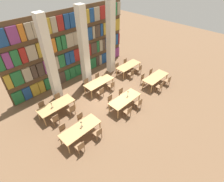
# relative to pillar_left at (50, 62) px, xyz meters

# --- Properties ---
(ground_plane) EXTENTS (40.00, 40.00, 0.00)m
(ground_plane) POSITION_rel_pillar_left_xyz_m (2.74, -2.72, -3.00)
(ground_plane) COLOR brown
(bookshelf_bank) EXTENTS (10.89, 0.35, 5.50)m
(bookshelf_bank) POSITION_rel_pillar_left_xyz_m (2.76, 1.52, -0.36)
(bookshelf_bank) COLOR brown
(bookshelf_bank) RESTS_ON ground_plane
(pillar_left) EXTENTS (0.54, 0.54, 6.00)m
(pillar_left) POSITION_rel_pillar_left_xyz_m (0.00, 0.00, 0.00)
(pillar_left) COLOR silver
(pillar_left) RESTS_ON ground_plane
(pillar_center) EXTENTS (0.54, 0.54, 6.00)m
(pillar_center) POSITION_rel_pillar_left_xyz_m (2.74, 0.00, 0.00)
(pillar_center) COLOR silver
(pillar_center) RESTS_ON ground_plane
(pillar_right) EXTENTS (0.54, 0.54, 6.00)m
(pillar_right) POSITION_rel_pillar_left_xyz_m (5.49, 0.00, 0.00)
(pillar_right) COLOR silver
(pillar_right) RESTS_ON ground_plane
(reading_table_0) EXTENTS (2.37, 0.95, 0.77)m
(reading_table_0) POSITION_rel_pillar_left_xyz_m (-0.98, -4.04, -2.31)
(reading_table_0) COLOR tan
(reading_table_0) RESTS_ON ground_plane
(chair_0) EXTENTS (0.42, 0.40, 0.87)m
(chair_0) POSITION_rel_pillar_left_xyz_m (-1.61, -4.80, -2.53)
(chair_0) COLOR olive
(chair_0) RESTS_ON ground_plane
(chair_1) EXTENTS (0.42, 0.40, 0.87)m
(chair_1) POSITION_rel_pillar_left_xyz_m (-1.61, -3.28, -2.53)
(chair_1) COLOR olive
(chair_1) RESTS_ON ground_plane
(chair_2) EXTENTS (0.42, 0.40, 0.87)m
(chair_2) POSITION_rel_pillar_left_xyz_m (-0.36, -4.80, -2.53)
(chair_2) COLOR olive
(chair_2) RESTS_ON ground_plane
(chair_3) EXTENTS (0.42, 0.40, 0.87)m
(chair_3) POSITION_rel_pillar_left_xyz_m (-0.36, -3.28, -2.53)
(chair_3) COLOR olive
(chair_3) RESTS_ON ground_plane
(desk_lamp_0) EXTENTS (0.14, 0.14, 0.43)m
(desk_lamp_0) POSITION_rel_pillar_left_xyz_m (-0.85, -4.01, -1.94)
(desk_lamp_0) COLOR brown
(desk_lamp_0) RESTS_ON reading_table_0
(reading_table_1) EXTENTS (2.37, 0.95, 0.77)m
(reading_table_1) POSITION_rel_pillar_left_xyz_m (2.69, -4.13, -2.31)
(reading_table_1) COLOR tan
(reading_table_1) RESTS_ON ground_plane
(chair_4) EXTENTS (0.42, 0.40, 0.87)m
(chair_4) POSITION_rel_pillar_left_xyz_m (2.14, -4.89, -2.53)
(chair_4) COLOR olive
(chair_4) RESTS_ON ground_plane
(chair_5) EXTENTS (0.42, 0.40, 0.87)m
(chair_5) POSITION_rel_pillar_left_xyz_m (2.14, -3.37, -2.53)
(chair_5) COLOR olive
(chair_5) RESTS_ON ground_plane
(chair_6) EXTENTS (0.42, 0.40, 0.87)m
(chair_6) POSITION_rel_pillar_left_xyz_m (3.26, -4.89, -2.53)
(chair_6) COLOR olive
(chair_6) RESTS_ON ground_plane
(chair_7) EXTENTS (0.42, 0.40, 0.87)m
(chair_7) POSITION_rel_pillar_left_xyz_m (3.26, -3.37, -2.53)
(chair_7) COLOR olive
(chair_7) RESTS_ON ground_plane
(desk_lamp_1) EXTENTS (0.14, 0.14, 0.46)m
(desk_lamp_1) POSITION_rel_pillar_left_xyz_m (3.00, -4.10, -1.92)
(desk_lamp_1) COLOR brown
(desk_lamp_1) RESTS_ON reading_table_1
(reading_table_2) EXTENTS (2.37, 0.95, 0.77)m
(reading_table_2) POSITION_rel_pillar_left_xyz_m (6.44, -4.12, -2.31)
(reading_table_2) COLOR tan
(reading_table_2) RESTS_ON ground_plane
(chair_8) EXTENTS (0.42, 0.40, 0.87)m
(chair_8) POSITION_rel_pillar_left_xyz_m (5.89, -4.88, -2.53)
(chair_8) COLOR olive
(chair_8) RESTS_ON ground_plane
(chair_9) EXTENTS (0.42, 0.40, 0.87)m
(chair_9) POSITION_rel_pillar_left_xyz_m (5.89, -3.36, -2.53)
(chair_9) COLOR olive
(chair_9) RESTS_ON ground_plane
(chair_10) EXTENTS (0.42, 0.40, 0.87)m
(chair_10) POSITION_rel_pillar_left_xyz_m (7.06, -4.88, -2.53)
(chair_10) COLOR olive
(chair_10) RESTS_ON ground_plane
(chair_11) EXTENTS (0.42, 0.40, 0.87)m
(chair_11) POSITION_rel_pillar_left_xyz_m (7.06, -3.36, -2.53)
(chair_11) COLOR olive
(chair_11) RESTS_ON ground_plane
(reading_table_3) EXTENTS (2.37, 0.95, 0.77)m
(reading_table_3) POSITION_rel_pillar_left_xyz_m (-0.91, -1.39, -2.31)
(reading_table_3) COLOR tan
(reading_table_3) RESTS_ON ground_plane
(chair_12) EXTENTS (0.42, 0.40, 0.87)m
(chair_12) POSITION_rel_pillar_left_xyz_m (-1.50, -2.15, -2.53)
(chair_12) COLOR olive
(chair_12) RESTS_ON ground_plane
(chair_13) EXTENTS (0.42, 0.40, 0.87)m
(chair_13) POSITION_rel_pillar_left_xyz_m (-1.50, -0.63, -2.53)
(chair_13) COLOR olive
(chair_13) RESTS_ON ground_plane
(chair_14) EXTENTS (0.42, 0.40, 0.87)m
(chair_14) POSITION_rel_pillar_left_xyz_m (-0.30, -2.15, -2.53)
(chair_14) COLOR olive
(chair_14) RESTS_ON ground_plane
(chair_15) EXTENTS (0.42, 0.40, 0.87)m
(chair_15) POSITION_rel_pillar_left_xyz_m (-0.30, -0.63, -2.53)
(chair_15) COLOR olive
(chair_15) RESTS_ON ground_plane
(desk_lamp_2) EXTENTS (0.14, 0.14, 0.39)m
(desk_lamp_2) POSITION_rel_pillar_left_xyz_m (-1.20, -1.43, -1.97)
(desk_lamp_2) COLOR brown
(desk_lamp_2) RESTS_ON reading_table_3
(reading_table_4) EXTENTS (2.37, 0.95, 0.77)m
(reading_table_4) POSITION_rel_pillar_left_xyz_m (2.81, -1.40, -2.31)
(reading_table_4) COLOR tan
(reading_table_4) RESTS_ON ground_plane
(chair_16) EXTENTS (0.42, 0.40, 0.87)m
(chair_16) POSITION_rel_pillar_left_xyz_m (2.26, -2.16, -2.53)
(chair_16) COLOR olive
(chair_16) RESTS_ON ground_plane
(chair_17) EXTENTS (0.42, 0.40, 0.87)m
(chair_17) POSITION_rel_pillar_left_xyz_m (2.26, -0.64, -2.53)
(chair_17) COLOR olive
(chair_17) RESTS_ON ground_plane
(chair_18) EXTENTS (0.42, 0.40, 0.87)m
(chair_18) POSITION_rel_pillar_left_xyz_m (3.40, -2.16, -2.53)
(chair_18) COLOR olive
(chair_18) RESTS_ON ground_plane
(chair_19) EXTENTS (0.42, 0.40, 0.87)m
(chair_19) POSITION_rel_pillar_left_xyz_m (3.40, -0.64, -2.53)
(chair_19) COLOR olive
(chair_19) RESTS_ON ground_plane
(reading_table_5) EXTENTS (2.37, 0.95, 0.77)m
(reading_table_5) POSITION_rel_pillar_left_xyz_m (6.33, -1.38, -2.31)
(reading_table_5) COLOR tan
(reading_table_5) RESTS_ON ground_plane
(chair_20) EXTENTS (0.42, 0.40, 0.87)m
(chair_20) POSITION_rel_pillar_left_xyz_m (5.77, -2.14, -2.53)
(chair_20) COLOR olive
(chair_20) RESTS_ON ground_plane
(chair_21) EXTENTS (0.42, 0.40, 0.87)m
(chair_21) POSITION_rel_pillar_left_xyz_m (5.77, -0.62, -2.53)
(chair_21) COLOR olive
(chair_21) RESTS_ON ground_plane
(chair_22) EXTENTS (0.42, 0.40, 0.87)m
(chair_22) POSITION_rel_pillar_left_xyz_m (6.87, -2.14, -2.53)
(chair_22) COLOR olive
(chair_22) RESTS_ON ground_plane
(chair_23) EXTENTS (0.42, 0.40, 0.87)m
(chair_23) POSITION_rel_pillar_left_xyz_m (6.87, -0.62, -2.53)
(chair_23) COLOR olive
(chair_23) RESTS_ON ground_plane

